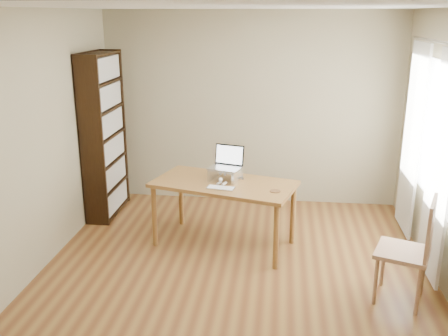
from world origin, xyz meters
TOP-DOWN VIEW (x-y plane):
  - room at (0.03, 0.01)m, footprint 4.04×4.54m
  - bookshelf at (-1.83, 1.55)m, footprint 0.30×0.90m
  - curtains at (1.92, 0.80)m, footprint 0.03×1.90m
  - desk at (-0.19, 0.76)m, footprint 1.70×1.17m
  - laptop_stand at (-0.19, 0.84)m, footprint 0.32×0.25m
  - laptop at (-0.19, 0.90)m, footprint 0.40×0.37m
  - keyboard at (-0.20, 0.54)m, footprint 0.31×0.18m
  - coaster at (0.38, 0.53)m, footprint 0.11×0.11m
  - cat at (-0.16, 0.87)m, footprint 0.24×0.48m
  - chair at (1.63, -0.21)m, footprint 0.58×0.58m

SIDE VIEW (x-z plane):
  - chair at x=1.63m, z-range 0.04..1.06m
  - desk at x=-0.19m, z-range 0.29..1.04m
  - coaster at x=0.38m, z-range 0.75..0.76m
  - keyboard at x=-0.20m, z-range 0.75..0.77m
  - cat at x=-0.16m, z-range 0.74..0.89m
  - laptop_stand at x=-0.19m, z-range 0.77..0.90m
  - laptop at x=-0.19m, z-range 0.82..1.06m
  - bookshelf at x=-1.83m, z-range 0.00..2.10m
  - curtains at x=1.92m, z-range 0.05..2.29m
  - room at x=0.03m, z-range -0.02..2.62m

